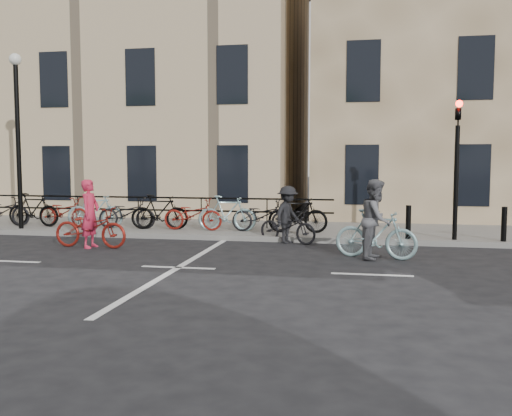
% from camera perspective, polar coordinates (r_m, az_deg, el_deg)
% --- Properties ---
extents(ground, '(120.00, 120.00, 0.00)m').
position_cam_1_polar(ground, '(12.16, -7.78, -5.94)').
color(ground, black).
rests_on(ground, ground).
extents(sidewalk, '(46.00, 4.00, 0.15)m').
position_cam_1_polar(sidewalk, '(19.13, -13.48, -1.81)').
color(sidewalk, slate).
rests_on(sidewalk, ground).
extents(building_east, '(14.00, 10.00, 12.00)m').
position_cam_1_polar(building_east, '(25.17, 23.12, 13.41)').
color(building_east, '#947A59').
rests_on(building_east, sidewalk).
extents(building_west, '(20.00, 10.00, 10.00)m').
position_cam_1_polar(building_west, '(27.63, -17.30, 10.70)').
color(building_west, tan).
rests_on(building_west, sidewalk).
extents(traffic_light, '(0.18, 0.30, 3.90)m').
position_cam_1_polar(traffic_light, '(15.85, 19.46, 5.27)').
color(traffic_light, black).
rests_on(traffic_light, sidewalk).
extents(lamp_post, '(0.36, 0.36, 5.28)m').
position_cam_1_polar(lamp_post, '(18.84, -22.76, 8.24)').
color(lamp_post, black).
rests_on(lamp_post, sidewalk).
extents(bollard_east, '(0.14, 0.14, 0.90)m').
position_cam_1_polar(bollard_east, '(15.71, 14.99, -1.38)').
color(bollard_east, black).
rests_on(bollard_east, sidewalk).
extents(bollard_west, '(0.14, 0.14, 0.90)m').
position_cam_1_polar(bollard_west, '(16.07, 23.55, -1.48)').
color(bollard_west, black).
rests_on(bollard_west, sidewalk).
extents(parked_bikes, '(11.45, 1.23, 1.05)m').
position_cam_1_polar(parked_bikes, '(17.73, -11.30, -0.45)').
color(parked_bikes, black).
rests_on(parked_bikes, sidewalk).
extents(cyclist_pink, '(2.00, 0.77, 1.76)m').
position_cam_1_polar(cyclist_pink, '(15.25, -16.23, -1.56)').
color(cyclist_pink, maroon).
rests_on(cyclist_pink, ground).
extents(cyclist_grey, '(1.96, 1.03, 1.83)m').
position_cam_1_polar(cyclist_grey, '(13.29, 11.92, -1.85)').
color(cyclist_grey, '#8DB6B9').
rests_on(cyclist_grey, ground).
extents(cyclist_dark, '(1.84, 1.29, 1.56)m').
position_cam_1_polar(cyclist_dark, '(15.45, 3.19, -1.28)').
color(cyclist_dark, black).
rests_on(cyclist_dark, ground).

